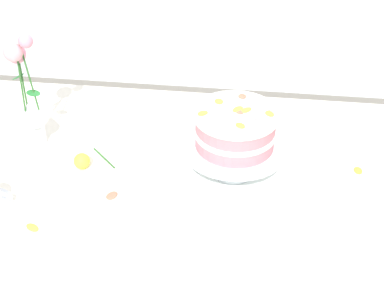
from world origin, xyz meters
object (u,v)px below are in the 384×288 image
Objects in this scene: layer_cake at (235,128)px; fallen_rose at (83,161)px; cake_stand at (234,150)px; dining_table at (164,212)px; flower_vase at (28,101)px.

fallen_rose is (-0.43, -0.03, -0.13)m from layer_cake.
dining_table is at bearing -155.83° from cake_stand.
dining_table is 3.92× the size of flower_vase.
fallen_rose is (0.18, -0.10, -0.13)m from flower_vase.
cake_stand reaches higher than dining_table.
flower_vase is at bearing 172.80° from layer_cake.
cake_stand is 0.81× the size of flower_vase.
layer_cake is 0.63× the size of flower_vase.
cake_stand is (0.18, 0.08, 0.17)m from dining_table.
fallen_rose reaches higher than dining_table.
cake_stand is 2.49× the size of fallen_rose.
cake_stand reaches higher than fallen_rose.
flower_vase reaches higher than fallen_rose.
dining_table is 12.01× the size of fallen_rose.
dining_table is 4.83× the size of cake_stand.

